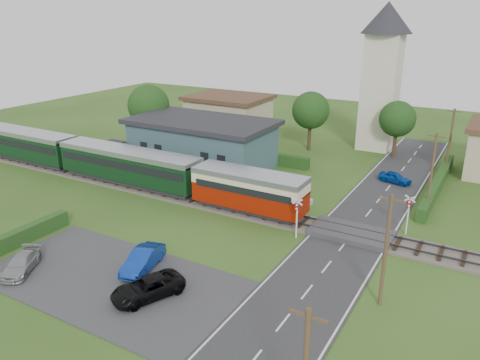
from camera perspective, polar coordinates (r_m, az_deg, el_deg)
The scene contains 30 objects.
ground at distance 39.46m, azimuth -1.51°, elevation -4.72°, with size 120.00×120.00×0.00m, color #2D4C19.
railway_track at distance 40.99m, azimuth -0.06°, elevation -3.57°, with size 76.00×3.20×0.49m.
road at distance 35.78m, azimuth 12.44°, elevation -7.87°, with size 6.00×70.00×0.05m, color #28282B.
car_park at distance 31.99m, azimuth -15.39°, elevation -11.66°, with size 17.00×9.00×0.08m, color #333335.
crossing_deck at distance 37.42m, azimuth 13.42°, elevation -6.33°, with size 6.20×3.40×0.45m, color #333335.
platform at distance 48.69m, azimuth -8.41°, elevation 0.20°, with size 30.00×3.00×0.45m, color gray.
equipment_hut at distance 53.38m, azimuth -15.29°, elevation 3.16°, with size 2.30×2.30×2.55m.
station_building at distance 52.41m, azimuth -4.65°, elevation 4.58°, with size 16.00×9.00×5.30m.
train at distance 49.62m, azimuth -16.12°, elevation 2.37°, with size 43.20×2.90×3.40m.
church_tower at distance 60.53m, azimuth 17.01°, elevation 13.11°, with size 6.00×6.00×17.60m.
house_west at distance 66.47m, azimuth -1.38°, elevation 7.97°, with size 10.80×8.80×5.50m.
hedge_carpark at distance 38.49m, azimuth -25.65°, elevation -6.48°, with size 0.80×9.00×1.20m, color #193814.
hedge_roadside at distance 49.41m, azimuth 22.92°, elevation -0.45°, with size 0.80×18.00×1.20m, color #193814.
hedge_station at distance 56.58m, azimuth -2.02°, elevation 3.63°, with size 22.00×0.80×1.30m, color #193814.
tree_a at distance 60.13m, azimuth -11.07°, elevation 8.87°, with size 5.20×5.20×8.00m.
tree_b at distance 58.61m, azimuth 8.62°, elevation 8.38°, with size 4.60×4.60×7.34m.
tree_c at distance 57.85m, azimuth 18.64°, elevation 7.05°, with size 4.20×4.20×6.78m.
utility_pole_b at distance 28.08m, azimuth 17.34°, elevation -8.13°, with size 1.40×0.22×7.00m.
utility_pole_c at distance 42.81m, azimuth 22.32°, elevation 0.95°, with size 1.40×0.22×7.00m.
utility_pole_d at distance 54.33m, azimuth 24.24°, elevation 4.45°, with size 1.40×0.22×7.00m.
crossing_signal_near at distance 35.60m, azimuth 6.97°, elevation -3.90°, with size 0.84×0.28×3.28m.
crossing_signal_far at distance 38.13m, azimuth 19.88°, elevation -3.35°, with size 0.84×0.28×3.28m.
streetlamp_west at distance 66.35m, azimuth -8.88°, elevation 7.94°, with size 0.30×0.30×5.15m.
streetlamp_east at distance 59.20m, azimuth 26.46°, elevation 4.67°, with size 0.30×0.30×5.15m.
car_on_road at distance 49.84m, azimuth 18.39°, elevation 0.30°, with size 1.31×3.25×1.11m, color #073DA6.
car_park_blue at distance 32.34m, azimuth -11.75°, elevation -9.48°, with size 1.45×4.15×1.37m, color navy.
car_park_silver at distance 34.71m, azimuth -25.10°, elevation -9.18°, with size 1.55×3.82×1.11m, color #949497.
car_park_dark at distance 29.43m, azimuth -11.20°, elevation -12.76°, with size 2.06×4.46×1.24m, color black.
pedestrian_near at distance 44.82m, azimuth -3.66°, elevation 0.20°, with size 0.67×0.44×1.84m, color gray.
pedestrian_far at distance 52.33m, azimuth -14.97°, elevation 2.45°, with size 0.91×0.71×1.88m, color gray.
Camera 1 is at (18.79, -30.62, 16.31)m, focal length 35.00 mm.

